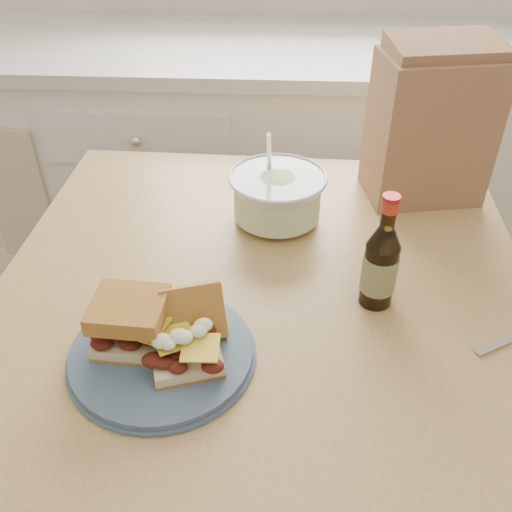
# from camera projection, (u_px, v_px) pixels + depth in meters

# --- Properties ---
(cabinet_run) EXTENTS (2.50, 0.64, 0.94)m
(cabinet_run) POSITION_uv_depth(u_px,v_px,m) (303.00, 176.00, 2.04)
(cabinet_run) COLOR white
(cabinet_run) RESTS_ON ground
(dining_table) EXTENTS (1.00, 1.00, 0.81)m
(dining_table) POSITION_uv_depth(u_px,v_px,m) (264.00, 328.00, 1.12)
(dining_table) COLOR tan
(dining_table) RESTS_ON ground
(plate) EXTENTS (0.29, 0.29, 0.02)m
(plate) POSITION_uv_depth(u_px,v_px,m) (162.00, 353.00, 0.89)
(plate) COLOR #44586E
(plate) RESTS_ON dining_table
(sandwich_left) EXTENTS (0.12, 0.11, 0.08)m
(sandwich_left) POSITION_uv_depth(u_px,v_px,m) (131.00, 321.00, 0.87)
(sandwich_left) COLOR beige
(sandwich_left) RESTS_ON plate
(sandwich_right) EXTENTS (0.13, 0.17, 0.09)m
(sandwich_right) POSITION_uv_depth(u_px,v_px,m) (188.00, 337.00, 0.87)
(sandwich_right) COLOR beige
(sandwich_right) RESTS_ON plate
(coleslaw_bowl) EXTENTS (0.20, 0.20, 0.20)m
(coleslaw_bowl) POSITION_uv_depth(u_px,v_px,m) (277.00, 198.00, 1.18)
(coleslaw_bowl) COLOR silver
(coleslaw_bowl) RESTS_ON dining_table
(beer_bottle) EXTENTS (0.06, 0.06, 0.22)m
(beer_bottle) POSITION_uv_depth(u_px,v_px,m) (380.00, 265.00, 0.95)
(beer_bottle) COLOR black
(beer_bottle) RESTS_ON dining_table
(paper_bag) EXTENTS (0.26, 0.20, 0.31)m
(paper_bag) POSITION_uv_depth(u_px,v_px,m) (430.00, 129.00, 1.20)
(paper_bag) COLOR #9C6D4B
(paper_bag) RESTS_ON dining_table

